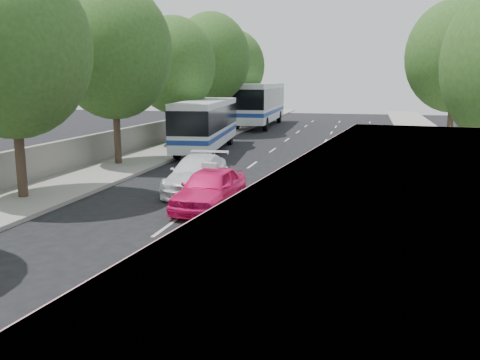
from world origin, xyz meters
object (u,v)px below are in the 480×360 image
(pink_bus, at_px, (404,273))
(tour_coach_front, at_px, (207,121))
(tour_coach_rear, at_px, (260,101))
(pink_taxi, at_px, (210,189))
(white_pickup, at_px, (198,174))

(pink_bus, bearing_deg, tour_coach_front, 119.18)
(tour_coach_front, relative_size, tour_coach_rear, 0.79)
(tour_coach_front, height_order, tour_coach_rear, tour_coach_rear)
(tour_coach_front, bearing_deg, pink_taxi, -78.49)
(pink_bus, bearing_deg, pink_taxi, 125.07)
(white_pickup, bearing_deg, tour_coach_front, 101.15)
(pink_bus, height_order, white_pickup, pink_bus)
(pink_bus, distance_m, tour_coach_rear, 44.20)
(pink_taxi, xyz_separation_m, white_pickup, (-1.35, 2.65, -0.02))
(pink_taxi, xyz_separation_m, tour_coach_rear, (-5.03, 32.39, 1.75))
(white_pickup, distance_m, tour_coach_rear, 30.03)
(white_pickup, xyz_separation_m, tour_coach_rear, (-3.68, 29.75, 1.78))
(pink_taxi, relative_size, white_pickup, 0.88)
(white_pickup, bearing_deg, pink_bus, -66.35)
(white_pickup, distance_m, tour_coach_front, 11.98)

